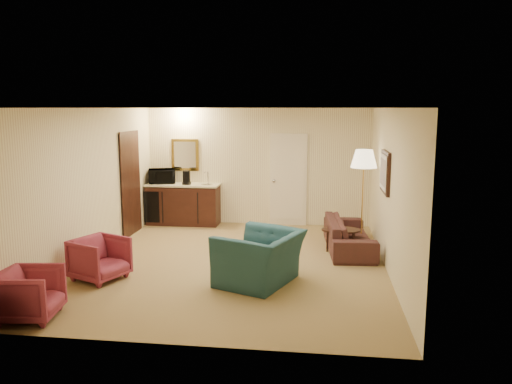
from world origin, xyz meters
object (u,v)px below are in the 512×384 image
teal_armchair (260,249)px  coffee_table (341,240)px  rose_chair_near (100,257)px  waste_bin (211,220)px  rose_chair_far (29,292)px  floor_lamp (363,198)px  sofa (349,229)px  coffee_maker (186,178)px  microwave (162,175)px  wetbar_cabinet (183,204)px

teal_armchair → coffee_table: size_ratio=1.68×
rose_chair_near → waste_bin: bearing=9.2°
rose_chair_far → waste_bin: (1.15, 5.20, -0.22)m
floor_lamp → coffee_table: bearing=-135.0°
coffee_table → teal_armchair: bearing=-123.8°
sofa → coffee_table: (-0.15, -0.08, -0.18)m
floor_lamp → rose_chair_near: bearing=-149.2°
sofa → teal_armchair: (-1.42, -1.98, 0.14)m
sofa → rose_chair_near: size_ratio=2.73×
floor_lamp → waste_bin: size_ratio=6.77×
sofa → coffee_table: 0.25m
sofa → floor_lamp: 0.68m
rose_chair_far → coffee_maker: 5.28m
floor_lamp → rose_chair_far: bearing=-137.8°
floor_lamp → microwave: floor_lamp is taller
microwave → wetbar_cabinet: bearing=-23.6°
rose_chair_near → rose_chair_far: size_ratio=1.02×
teal_armchair → coffee_maker: coffee_maker is taller
rose_chair_far → coffee_table: size_ratio=0.99×
floor_lamp → waste_bin: (-3.20, 1.25, -0.79)m
sofa → rose_chair_near: 4.42m
waste_bin → microwave: bearing=174.1°
rose_chair_near → waste_bin: size_ratio=2.65×
floor_lamp → waste_bin: 3.52m
sofa → coffee_table: size_ratio=2.77×
sofa → teal_armchair: teal_armchair is taller
wetbar_cabinet → coffee_table: size_ratio=2.30×
sofa → wetbar_cabinet: bearing=61.3°
sofa → teal_armchair: bearing=140.0°
rose_chair_near → rose_chair_far: 1.51m
waste_bin → wetbar_cabinet: bearing=173.9°
rose_chair_far → floor_lamp: floor_lamp is taller
coffee_table → waste_bin: bearing=149.5°
floor_lamp → waste_bin: floor_lamp is taller
rose_chair_near → floor_lamp: bearing=-36.1°
rose_chair_far → coffee_table: 5.31m
floor_lamp → coffee_maker: floor_lamp is taller
sofa → floor_lamp: size_ratio=1.07×
wetbar_cabinet → floor_lamp: (3.85, -1.32, 0.46)m
sofa → microwave: microwave is taller
teal_armchair → rose_chair_near: (-2.44, -0.16, -0.16)m
rose_chair_far → coffee_maker: bearing=-14.7°
rose_chair_near → coffee_table: (3.72, 2.06, -0.16)m
rose_chair_near → coffee_table: rose_chair_near is taller
wetbar_cabinet → rose_chair_near: (-0.27, -3.78, -0.10)m
wetbar_cabinet → coffee_maker: bearing=-34.4°
sofa → rose_chair_far: size_ratio=2.80×
rose_chair_near → coffee_table: 4.25m
sofa → rose_chair_near: sofa is taller
rose_chair_near → coffee_table: size_ratio=1.02×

